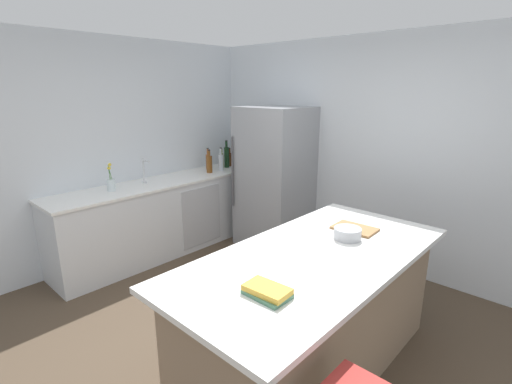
% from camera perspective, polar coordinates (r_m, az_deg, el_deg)
% --- Properties ---
extents(ground_plane, '(7.20, 7.20, 0.00)m').
position_cam_1_polar(ground_plane, '(3.22, -2.16, -23.37)').
color(ground_plane, '#4C3D2D').
extents(wall_rear, '(6.00, 0.10, 2.60)m').
position_cam_1_polar(wall_rear, '(4.45, 18.69, 5.40)').
color(wall_rear, silver).
rests_on(wall_rear, ground_plane).
extents(wall_left, '(0.10, 6.00, 2.60)m').
position_cam_1_polar(wall_left, '(4.64, -24.37, 5.22)').
color(wall_left, silver).
rests_on(wall_left, ground_plane).
extents(counter_run_left, '(0.64, 2.79, 0.92)m').
position_cam_1_polar(counter_run_left, '(4.86, -13.78, -3.61)').
color(counter_run_left, silver).
rests_on(counter_run_left, ground_plane).
extents(kitchen_island, '(1.07, 2.22, 0.91)m').
position_cam_1_polar(kitchen_island, '(2.88, 8.61, -17.50)').
color(kitchen_island, '#8E755B').
rests_on(kitchen_island, ground_plane).
extents(refrigerator, '(0.83, 0.77, 1.81)m').
position_cam_1_polar(refrigerator, '(4.82, 2.84, 2.12)').
color(refrigerator, '#93969B').
rests_on(refrigerator, ground_plane).
extents(sink_faucet, '(0.15, 0.05, 0.30)m').
position_cam_1_polar(sink_faucet, '(4.63, -16.74, 3.18)').
color(sink_faucet, silver).
rests_on(sink_faucet, counter_run_left).
extents(flower_vase, '(0.09, 0.09, 0.32)m').
position_cam_1_polar(flower_vase, '(4.42, -21.34, 1.32)').
color(flower_vase, silver).
rests_on(flower_vase, counter_run_left).
extents(gin_bottle, '(0.07, 0.07, 0.34)m').
position_cam_1_polar(gin_bottle, '(5.49, -3.07, 5.48)').
color(gin_bottle, '#8CB79E').
rests_on(gin_bottle, counter_run_left).
extents(syrup_bottle, '(0.07, 0.07, 0.27)m').
position_cam_1_polar(syrup_bottle, '(5.47, -4.08, 5.10)').
color(syrup_bottle, '#5B3319').
rests_on(syrup_bottle, counter_run_left).
extents(wine_bottle, '(0.07, 0.07, 0.39)m').
position_cam_1_polar(wine_bottle, '(5.37, -4.52, 5.46)').
color(wine_bottle, '#19381E').
rests_on(wine_bottle, counter_run_left).
extents(olive_oil_bottle, '(0.05, 0.05, 0.29)m').
position_cam_1_polar(olive_oil_bottle, '(5.31, -5.27, 4.86)').
color(olive_oil_bottle, olive).
rests_on(olive_oil_bottle, counter_run_left).
extents(soda_bottle, '(0.07, 0.07, 0.32)m').
position_cam_1_polar(soda_bottle, '(5.16, -5.40, 4.63)').
color(soda_bottle, silver).
rests_on(soda_bottle, counter_run_left).
extents(vinegar_bottle, '(0.06, 0.06, 0.31)m').
position_cam_1_polar(vinegar_bottle, '(5.23, -7.36, 4.69)').
color(vinegar_bottle, '#994C23').
rests_on(vinegar_bottle, counter_run_left).
extents(whiskey_bottle, '(0.08, 0.08, 0.31)m').
position_cam_1_polar(whiskey_bottle, '(5.06, -7.17, 4.35)').
color(whiskey_bottle, brown).
rests_on(whiskey_bottle, counter_run_left).
extents(cookbook_stack, '(0.27, 0.17, 0.06)m').
position_cam_1_polar(cookbook_stack, '(2.14, 1.71, -14.96)').
color(cookbook_stack, '#4C7F60').
rests_on(cookbook_stack, kitchen_island).
extents(mixing_bowl, '(0.21, 0.21, 0.09)m').
position_cam_1_polar(mixing_bowl, '(2.95, 13.84, -6.18)').
color(mixing_bowl, '#B2B5BA').
rests_on(mixing_bowl, kitchen_island).
extents(cutting_board, '(0.35, 0.24, 0.02)m').
position_cam_1_polar(cutting_board, '(3.16, 14.87, -5.43)').
color(cutting_board, '#9E7042').
rests_on(cutting_board, kitchen_island).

